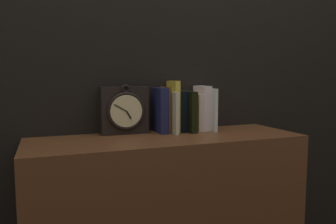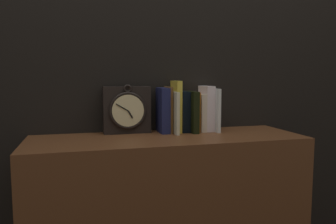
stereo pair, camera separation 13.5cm
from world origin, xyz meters
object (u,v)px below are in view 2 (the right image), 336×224
at_px(clock, 127,110).
at_px(book_slot0_navy, 163,110).
at_px(book_slot4_black, 183,111).
at_px(book_slot7_cream, 200,112).
at_px(book_slot3_yellow, 176,106).
at_px(book_slot8_white, 206,108).
at_px(book_slot9_white, 213,110).
at_px(book_slot2_cream, 173,112).
at_px(book_slot5_black, 191,112).
at_px(book_slot1_brown, 168,109).
at_px(book_slot6_orange, 195,111).

relative_size(clock, book_slot0_navy, 1.08).
height_order(book_slot4_black, book_slot7_cream, book_slot4_black).
relative_size(book_slot3_yellow, book_slot4_black, 1.26).
xyz_separation_m(book_slot4_black, book_slot8_white, (0.11, -0.00, 0.01)).
distance_m(book_slot3_yellow, book_slot9_white, 0.18).
xyz_separation_m(clock, book_slot2_cream, (0.20, -0.04, -0.01)).
height_order(clock, book_slot2_cream, clock).
relative_size(book_slot5_black, book_slot7_cream, 1.08).
bearing_deg(book_slot4_black, book_slot8_white, -1.57).
bearing_deg(book_slot9_white, book_slot8_white, 152.12).
bearing_deg(book_slot1_brown, book_slot8_white, -0.69).
distance_m(book_slot1_brown, book_slot7_cream, 0.15).
xyz_separation_m(book_slot2_cream, book_slot4_black, (0.05, 0.02, -0.00)).
xyz_separation_m(book_slot2_cream, book_slot8_white, (0.17, 0.02, 0.01)).
height_order(book_slot3_yellow, book_slot5_black, book_slot3_yellow).
bearing_deg(book_slot3_yellow, book_slot7_cream, -1.52).
height_order(clock, book_slot5_black, clock).
bearing_deg(book_slot8_white, book_slot0_navy, -179.68).
height_order(book_slot5_black, book_slot9_white, book_slot9_white).
bearing_deg(book_slot5_black, book_slot4_black, 152.22).
bearing_deg(book_slot4_black, book_slot0_navy, -177.45).
height_order(book_slot3_yellow, book_slot6_orange, book_slot3_yellow).
bearing_deg(book_slot1_brown, book_slot2_cream, -53.38).
xyz_separation_m(book_slot0_navy, book_slot6_orange, (0.15, 0.00, -0.01)).
height_order(book_slot0_navy, book_slot5_black, book_slot0_navy).
distance_m(book_slot0_navy, book_slot6_orange, 0.15).
distance_m(book_slot0_navy, book_slot1_brown, 0.03).
xyz_separation_m(book_slot2_cream, book_slot5_black, (0.09, 0.01, 0.00)).
xyz_separation_m(clock, book_slot8_white, (0.37, -0.02, -0.00)).
height_order(book_slot6_orange, book_slot9_white, book_slot9_white).
distance_m(book_slot4_black, book_slot7_cream, 0.08).
relative_size(book_slot0_navy, book_slot6_orange, 1.12).
relative_size(book_slot1_brown, book_slot4_black, 1.12).
xyz_separation_m(book_slot8_white, book_slot9_white, (0.03, -0.01, -0.01)).
relative_size(book_slot0_navy, book_slot7_cream, 1.17).
distance_m(book_slot5_black, book_slot6_orange, 0.03).
distance_m(book_slot1_brown, book_slot8_white, 0.18).
xyz_separation_m(book_slot3_yellow, book_slot6_orange, (0.09, 0.00, -0.03)).
distance_m(clock, book_slot5_black, 0.29).
distance_m(book_slot1_brown, book_slot6_orange, 0.13).
relative_size(book_slot8_white, book_slot9_white, 1.06).
bearing_deg(book_slot7_cream, book_slot1_brown, 178.67).
distance_m(book_slot7_cream, book_slot9_white, 0.06).
bearing_deg(book_slot8_white, book_slot2_cream, -173.18).
height_order(book_slot2_cream, book_slot9_white, book_slot9_white).
bearing_deg(book_slot7_cream, book_slot0_navy, 179.96).
xyz_separation_m(book_slot0_navy, book_slot7_cream, (0.18, -0.00, -0.01)).
bearing_deg(book_slot9_white, book_slot5_black, -179.88).
relative_size(book_slot3_yellow, book_slot6_orange, 1.29).
xyz_separation_m(book_slot0_navy, book_slot2_cream, (0.04, -0.02, -0.01)).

